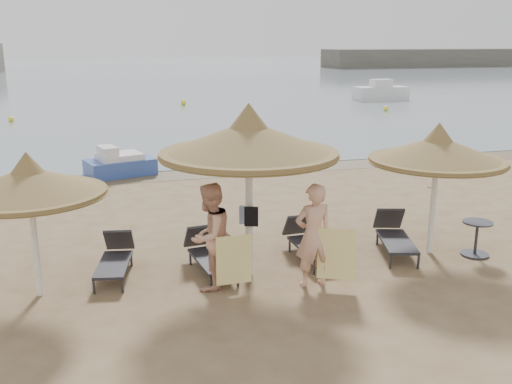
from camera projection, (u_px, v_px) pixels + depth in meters
ground at (268, 287)px, 10.31m from camera, size 160.00×160.00×0.00m
sea at (111, 71)px, 84.71m from camera, size 200.00×140.00×0.03m
wet_sand_strip at (186, 174)px, 19.05m from camera, size 200.00×1.60×0.01m
palapa_left at (29, 182)px, 9.48m from camera, size 2.58×2.58×2.56m
palapa_center at (249, 140)px, 10.21m from camera, size 3.29×3.29×3.26m
palapa_right at (437, 150)px, 11.45m from camera, size 2.77×2.77×2.75m
lounger_far_left at (115, 257)px, 10.83m from camera, size 0.85×1.72×0.74m
lounger_near_left at (208, 253)px, 11.01m from camera, size 0.77×1.79×0.77m
lounger_near_right at (308, 240)px, 11.70m from camera, size 0.63×1.74×0.77m
lounger_far_right at (394, 235)px, 11.99m from camera, size 1.09×1.90×0.81m
side_table at (476, 240)px, 11.76m from camera, size 0.61×0.61×0.73m
person_left at (210, 228)px, 10.03m from camera, size 1.21×1.20×2.24m
person_right at (314, 227)px, 10.10m from camera, size 1.05×0.71×2.22m
towel_left at (234, 260)px, 9.93m from camera, size 0.64×0.04×0.90m
towel_right at (336, 254)px, 10.08m from camera, size 0.62×0.32×0.95m
bag_patterned at (247, 215)px, 10.75m from camera, size 0.28×0.19×0.34m
bag_dark at (251, 217)px, 10.42m from camera, size 0.26×0.16×0.36m
pedal_boat at (119, 164)px, 18.84m from camera, size 2.42×1.82×1.00m
buoy_left at (11, 119)px, 31.21m from camera, size 0.31×0.31×0.31m
buoy_mid at (183, 102)px, 39.47m from camera, size 0.38×0.38×0.38m
buoy_right at (386, 109)px, 36.18m from camera, size 0.32×0.32×0.32m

